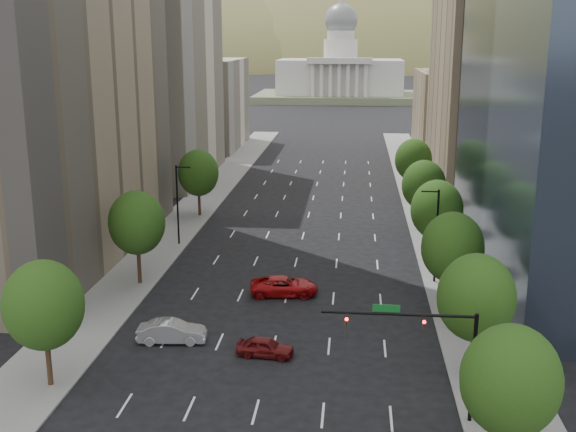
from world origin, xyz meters
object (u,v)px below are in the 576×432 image
(traffic_signal, at_px, (432,341))
(car_maroon, at_px, (265,347))
(car_silver, at_px, (172,332))
(car_red_far, at_px, (284,286))
(capitol, at_px, (340,76))

(traffic_signal, xyz_separation_m, car_maroon, (-10.91, 7.88, -4.46))
(car_silver, distance_m, car_red_far, 13.18)
(capitol, xyz_separation_m, car_silver, (-7.74, -210.08, -7.72))
(traffic_signal, height_order, car_maroon, traffic_signal)
(car_maroon, relative_size, car_silver, 0.81)
(car_red_far, bearing_deg, traffic_signal, -158.24)
(traffic_signal, bearing_deg, car_maroon, 144.15)
(capitol, bearing_deg, car_silver, -92.11)
(capitol, bearing_deg, traffic_signal, -87.26)
(capitol, distance_m, car_silver, 210.37)
(traffic_signal, height_order, car_silver, traffic_signal)
(car_maroon, height_order, car_silver, car_silver)
(car_maroon, bearing_deg, car_red_far, 5.27)
(traffic_signal, bearing_deg, car_red_far, 117.79)
(car_maroon, distance_m, car_silver, 7.56)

